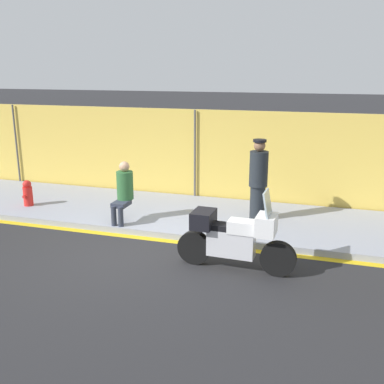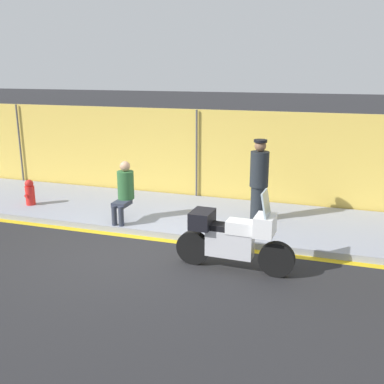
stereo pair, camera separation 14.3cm
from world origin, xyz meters
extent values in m
plane|color=#262628|center=(0.00, 0.00, 0.00)|extent=(120.00, 120.00, 0.00)
cube|color=#8E93A3|center=(0.00, 2.31, 0.07)|extent=(40.88, 2.89, 0.13)
cube|color=gold|center=(0.00, 0.78, 0.00)|extent=(40.88, 0.18, 0.01)
cube|color=gold|center=(0.00, 3.85, 1.20)|extent=(38.83, 0.08, 2.40)
cylinder|color=#4C4C51|center=(-5.50, 3.75, 1.20)|extent=(0.05, 0.05, 2.40)
cylinder|color=#4C4C51|center=(0.00, 3.75, 1.20)|extent=(0.05, 0.05, 2.40)
cylinder|color=black|center=(2.64, -0.15, 0.31)|extent=(0.62, 0.16, 0.61)
cylinder|color=black|center=(1.15, -0.10, 0.31)|extent=(0.62, 0.16, 0.61)
cube|color=silver|center=(1.82, -0.12, 0.48)|extent=(0.83, 0.31, 0.47)
cube|color=white|center=(2.03, -0.13, 0.80)|extent=(0.53, 0.33, 0.22)
cube|color=black|center=(1.73, -0.12, 0.76)|extent=(0.61, 0.30, 0.10)
cube|color=white|center=(2.42, -0.14, 0.88)|extent=(0.34, 0.49, 0.34)
cube|color=silver|center=(2.42, -0.14, 1.26)|extent=(0.12, 0.42, 0.42)
cube|color=black|center=(1.32, -0.10, 0.86)|extent=(0.38, 0.52, 0.30)
cylinder|color=#1E2328|center=(1.89, 2.28, 0.52)|extent=(0.33, 0.33, 0.77)
cylinder|color=#1E2328|center=(1.89, 2.28, 1.29)|extent=(0.40, 0.40, 0.77)
sphere|color=brown|center=(1.89, 2.28, 1.81)|extent=(0.25, 0.25, 0.25)
cylinder|color=black|center=(1.89, 2.28, 1.91)|extent=(0.29, 0.29, 0.06)
cylinder|color=#2D3342|center=(-0.98, 0.97, 0.35)|extent=(0.12, 0.12, 0.44)
cylinder|color=#2D3342|center=(-0.82, 0.97, 0.35)|extent=(0.12, 0.12, 0.44)
cube|color=#2D3342|center=(-0.90, 1.19, 0.57)|extent=(0.31, 0.44, 0.10)
cylinder|color=#2D6033|center=(-0.90, 1.41, 0.93)|extent=(0.36, 0.36, 0.62)
sphere|color=tan|center=(-0.90, 1.41, 1.35)|extent=(0.22, 0.22, 0.22)
cylinder|color=red|center=(-3.68, 1.69, 0.37)|extent=(0.23, 0.23, 0.47)
sphere|color=red|center=(-3.68, 1.69, 0.67)|extent=(0.20, 0.20, 0.20)
cylinder|color=red|center=(-3.68, 1.57, 0.39)|extent=(0.08, 0.09, 0.08)
camera|label=1|loc=(3.31, -7.27, 3.40)|focal=42.00mm
camera|label=2|loc=(3.45, -7.22, 3.40)|focal=42.00mm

